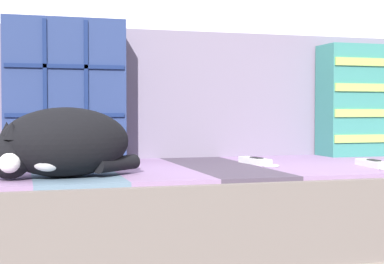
{
  "coord_description": "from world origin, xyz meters",
  "views": [
    {
      "loc": [
        -0.66,
        -1.51,
        0.57
      ],
      "look_at": [
        -0.2,
        0.07,
        0.51
      ],
      "focal_mm": 55.0,
      "sensor_mm": 36.0,
      "label": 1
    }
  ],
  "objects_px": {
    "throw_pillow_striped": "(375,101)",
    "sleeping_cat": "(60,144)",
    "game_remote_far": "(256,161)",
    "throw_pillow_quilted": "(64,91)",
    "game_remote_near": "(373,164)",
    "couch": "(247,232)"
  },
  "relations": [
    {
      "from": "throw_pillow_quilted",
      "to": "game_remote_near",
      "type": "bearing_deg",
      "value": -25.27
    },
    {
      "from": "couch",
      "to": "game_remote_far",
      "type": "relative_size",
      "value": 9.13
    },
    {
      "from": "couch",
      "to": "sleeping_cat",
      "type": "bearing_deg",
      "value": -158.5
    },
    {
      "from": "couch",
      "to": "game_remote_far",
      "type": "bearing_deg",
      "value": -59.06
    },
    {
      "from": "game_remote_near",
      "to": "game_remote_far",
      "type": "relative_size",
      "value": 1.02
    },
    {
      "from": "game_remote_near",
      "to": "throw_pillow_quilted",
      "type": "bearing_deg",
      "value": 154.73
    },
    {
      "from": "throw_pillow_striped",
      "to": "sleeping_cat",
      "type": "height_order",
      "value": "throw_pillow_striped"
    },
    {
      "from": "throw_pillow_quilted",
      "to": "throw_pillow_striped",
      "type": "relative_size",
      "value": 1.08
    },
    {
      "from": "throw_pillow_quilted",
      "to": "game_remote_far",
      "type": "height_order",
      "value": "throw_pillow_quilted"
    },
    {
      "from": "couch",
      "to": "throw_pillow_quilted",
      "type": "bearing_deg",
      "value": 160.34
    },
    {
      "from": "game_remote_far",
      "to": "throw_pillow_quilted",
      "type": "bearing_deg",
      "value": 158.23
    },
    {
      "from": "couch",
      "to": "throw_pillow_quilted",
      "type": "xyz_separation_m",
      "value": [
        -0.53,
        0.19,
        0.43
      ]
    },
    {
      "from": "couch",
      "to": "throw_pillow_quilted",
      "type": "height_order",
      "value": "throw_pillow_quilted"
    },
    {
      "from": "throw_pillow_striped",
      "to": "game_remote_near",
      "type": "bearing_deg",
      "value": -123.84
    },
    {
      "from": "game_remote_near",
      "to": "game_remote_far",
      "type": "bearing_deg",
      "value": 148.59
    },
    {
      "from": "game_remote_far",
      "to": "sleeping_cat",
      "type": "bearing_deg",
      "value": -161.62
    },
    {
      "from": "couch",
      "to": "game_remote_near",
      "type": "height_order",
      "value": "game_remote_near"
    },
    {
      "from": "game_remote_far",
      "to": "throw_pillow_striped",
      "type": "bearing_deg",
      "value": 21.58
    },
    {
      "from": "game_remote_far",
      "to": "game_remote_near",
      "type": "bearing_deg",
      "value": -31.41
    },
    {
      "from": "sleeping_cat",
      "to": "game_remote_near",
      "type": "xyz_separation_m",
      "value": [
        0.87,
        0.02,
        -0.07
      ]
    },
    {
      "from": "throw_pillow_quilted",
      "to": "game_remote_near",
      "type": "height_order",
      "value": "throw_pillow_quilted"
    },
    {
      "from": "throw_pillow_striped",
      "to": "sleeping_cat",
      "type": "relative_size",
      "value": 1.1
    }
  ]
}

